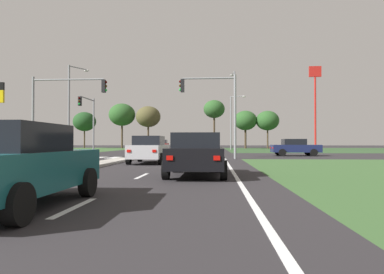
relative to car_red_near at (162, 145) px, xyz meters
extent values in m
plane|color=#282628|center=(2.29, -23.00, -0.82)|extent=(200.00, 200.00, 0.00)
cube|color=#385B2D|center=(-23.21, 1.50, -0.81)|extent=(35.00, 35.00, 0.01)
cube|color=#2D4C28|center=(27.79, 1.50, -0.81)|extent=(35.00, 35.00, 0.01)
cube|color=#ADA89E|center=(2.29, -42.00, -0.75)|extent=(1.20, 22.00, 0.14)
cube|color=#ADA89E|center=(2.29, 2.00, -0.75)|extent=(1.20, 36.00, 0.14)
cube|color=silver|center=(5.79, -48.68, -0.81)|extent=(0.14, 2.00, 0.01)
cube|color=silver|center=(5.79, -42.68, -0.81)|extent=(0.14, 2.00, 0.01)
cube|color=silver|center=(5.79, -36.68, -0.81)|extent=(0.14, 2.00, 0.01)
cube|color=silver|center=(9.14, -41.00, -0.81)|extent=(0.14, 24.00, 0.01)
cube|color=silver|center=(6.09, -30.00, -0.81)|extent=(6.40, 0.50, 0.01)
cube|color=silver|center=(-4.11, -28.20, -0.81)|extent=(0.70, 2.80, 0.01)
cube|color=silver|center=(-2.96, -28.20, -0.81)|extent=(0.70, 2.80, 0.01)
cube|color=silver|center=(-1.81, -28.20, -0.81)|extent=(0.70, 2.80, 0.01)
cube|color=silver|center=(-0.66, -28.20, -0.81)|extent=(0.70, 2.80, 0.01)
cube|color=silver|center=(0.49, -28.20, -0.81)|extent=(0.70, 2.80, 0.01)
cube|color=#A31919|center=(0.00, -0.03, -0.12)|extent=(1.73, 4.49, 0.76)
cube|color=black|center=(0.00, 0.12, 0.53)|extent=(1.52, 2.07, 0.52)
cube|color=red|center=(0.66, 2.24, -0.04)|extent=(0.20, 0.04, 0.14)
cube|color=red|center=(-0.66, 2.24, -0.04)|extent=(0.20, 0.04, 0.14)
cylinder|color=black|center=(0.87, -1.47, -0.50)|extent=(0.22, 0.64, 0.64)
cylinder|color=black|center=(-0.87, -1.47, -0.50)|extent=(0.22, 0.64, 0.64)
cylinder|color=black|center=(0.87, 1.41, -0.50)|extent=(0.22, 0.64, 0.64)
cylinder|color=black|center=(-0.87, 1.41, -0.50)|extent=(0.22, 0.64, 0.64)
cube|color=#19565B|center=(4.62, -48.75, -0.14)|extent=(1.86, 4.32, 0.72)
cube|color=black|center=(4.62, -48.90, 0.49)|extent=(1.64, 1.99, 0.52)
cylinder|color=black|center=(3.69, -47.37, -0.50)|extent=(0.22, 0.64, 0.64)
cylinder|color=black|center=(5.55, -47.37, -0.50)|extent=(0.22, 0.64, 0.64)
cylinder|color=black|center=(5.55, -50.13, -0.50)|extent=(0.22, 0.64, 0.64)
cube|color=#161E47|center=(15.59, -23.57, -0.17)|extent=(4.18, 1.84, 0.66)
cube|color=black|center=(15.44, -23.57, 0.43)|extent=(1.92, 1.62, 0.52)
cube|color=red|center=(13.48, -22.87, -0.10)|extent=(0.04, 0.20, 0.14)
cube|color=red|center=(13.48, -24.27, -0.10)|extent=(0.04, 0.20, 0.14)
cylinder|color=black|center=(16.92, -22.65, -0.50)|extent=(0.64, 0.22, 0.64)
cylinder|color=black|center=(16.92, -24.49, -0.50)|extent=(0.64, 0.22, 0.64)
cylinder|color=black|center=(14.25, -22.65, -0.50)|extent=(0.64, 0.22, 0.64)
cylinder|color=black|center=(14.25, -24.49, -0.50)|extent=(0.64, 0.22, 0.64)
cube|color=black|center=(7.75, -42.39, -0.15)|extent=(1.87, 4.29, 0.70)
cube|color=black|center=(7.75, -42.54, 0.47)|extent=(1.65, 1.97, 0.52)
cube|color=red|center=(7.03, -44.56, -0.07)|extent=(0.20, 0.04, 0.14)
cube|color=red|center=(8.46, -44.56, -0.07)|extent=(0.20, 0.04, 0.14)
cylinder|color=black|center=(6.81, -41.02, -0.50)|extent=(0.22, 0.64, 0.64)
cylinder|color=black|center=(8.68, -41.02, -0.50)|extent=(0.22, 0.64, 0.64)
cylinder|color=black|center=(6.81, -43.76, -0.50)|extent=(0.22, 0.64, 0.64)
cylinder|color=black|center=(8.68, -43.76, -0.50)|extent=(0.22, 0.64, 0.64)
cube|color=#B7B7BC|center=(4.62, -34.99, -0.13)|extent=(1.75, 4.44, 0.73)
cube|color=black|center=(4.62, -35.14, 0.50)|extent=(1.54, 2.04, 0.52)
cube|color=red|center=(3.95, -37.24, -0.06)|extent=(0.20, 0.04, 0.14)
cube|color=red|center=(5.28, -37.24, -0.06)|extent=(0.20, 0.04, 0.14)
cylinder|color=black|center=(3.74, -33.57, -0.50)|extent=(0.22, 0.64, 0.64)
cylinder|color=black|center=(5.49, -33.57, -0.50)|extent=(0.22, 0.64, 0.64)
cylinder|color=black|center=(3.74, -36.42, -0.50)|extent=(0.22, 0.64, 0.64)
cylinder|color=black|center=(5.49, -36.42, -0.50)|extent=(0.22, 0.64, 0.64)
cylinder|color=gray|center=(9.89, -29.60, 2.26)|extent=(0.18, 0.18, 6.15)
cylinder|color=gray|center=(7.97, -29.60, 5.08)|extent=(3.85, 0.12, 0.12)
cube|color=black|center=(6.04, -29.60, 4.56)|extent=(0.26, 0.32, 0.95)
sphere|color=#360503|center=(5.88, -29.60, 4.86)|extent=(0.20, 0.20, 0.20)
sphere|color=#3A2405|center=(5.88, -29.60, 4.56)|extent=(0.20, 0.20, 0.20)
sphere|color=green|center=(5.88, -29.60, 4.26)|extent=(0.20, 0.20, 0.20)
cylinder|color=gray|center=(-5.31, -16.40, 2.27)|extent=(0.18, 0.18, 6.17)
cylinder|color=gray|center=(-5.31, -18.43, 5.10)|extent=(0.12, 4.06, 0.12)
cube|color=black|center=(-5.31, -20.46, 4.58)|extent=(0.32, 0.26, 0.95)
sphere|color=#360503|center=(-5.31, -20.62, 4.88)|extent=(0.20, 0.20, 0.20)
sphere|color=#3A2405|center=(-5.31, -20.62, 4.58)|extent=(0.20, 0.20, 0.20)
sphere|color=green|center=(-5.31, -20.62, 4.28)|extent=(0.20, 0.20, 0.20)
cylinder|color=gray|center=(-5.31, -29.60, 2.27)|extent=(0.18, 0.18, 6.18)
cylinder|color=gray|center=(-2.59, -29.60, 5.11)|extent=(5.45, 0.12, 0.12)
cube|color=black|center=(0.14, -29.60, 4.59)|extent=(0.26, 0.32, 0.95)
sphere|color=#360503|center=(0.30, -29.60, 4.89)|extent=(0.20, 0.20, 0.20)
sphere|color=#3A2405|center=(0.30, -29.60, 4.59)|extent=(0.20, 0.20, 0.20)
sphere|color=green|center=(0.30, -29.60, 4.29)|extent=(0.20, 0.20, 0.20)
cylinder|color=gray|center=(-6.45, -20.49, 3.74)|extent=(0.20, 0.20, 9.11)
cylinder|color=gray|center=(-5.89, -19.54, 8.19)|extent=(1.20, 1.95, 0.10)
ellipsoid|color=#B2B2A8|center=(-5.33, -18.60, 8.09)|extent=(0.56, 0.28, 0.20)
cylinder|color=gray|center=(11.03, -9.26, 4.45)|extent=(0.20, 0.20, 10.54)
cylinder|color=gray|center=(10.89, -8.39, 9.62)|extent=(0.37, 1.75, 0.10)
ellipsoid|color=#B2B2A8|center=(10.76, -7.52, 9.52)|extent=(0.56, 0.28, 0.20)
cylinder|color=gray|center=(11.03, 1.02, 3.49)|extent=(0.20, 0.20, 8.62)
cylinder|color=gray|center=(12.05, 0.55, 7.70)|extent=(2.08, 1.02, 0.10)
ellipsoid|color=#B2B2A8|center=(13.07, 0.09, 7.60)|extent=(0.56, 0.28, 0.20)
cylinder|color=#9E8966|center=(2.23, -14.93, -0.33)|extent=(0.16, 0.16, 0.70)
cylinder|color=maroon|center=(2.23, -14.93, 0.38)|extent=(0.34, 0.34, 0.73)
sphere|color=tan|center=(2.23, -14.93, 0.85)|extent=(0.21, 0.21, 0.21)
cylinder|color=red|center=(23.55, -1.75, 4.71)|extent=(0.28, 0.28, 11.06)
cube|color=red|center=(23.55, -1.75, 11.04)|extent=(1.80, 0.30, 1.60)
torus|color=yellow|center=(23.15, -1.58, 11.04)|extent=(0.96, 0.16, 0.96)
torus|color=yellow|center=(23.94, -1.58, 11.04)|extent=(0.96, 0.16, 0.96)
cylinder|color=#423323|center=(-18.26, 14.69, 1.27)|extent=(0.28, 0.28, 4.17)
ellipsoid|color=#1E421E|center=(-18.26, 14.69, 4.62)|extent=(4.63, 4.63, 3.94)
cylinder|color=#423323|center=(-10.00, 13.14, 1.81)|extent=(0.36, 0.36, 5.26)
ellipsoid|color=#285123|center=(-10.00, 13.14, 5.88)|extent=(5.23, 5.23, 4.45)
cylinder|color=#423323|center=(-4.60, 12.48, 1.63)|extent=(0.35, 0.35, 4.90)
ellipsoid|color=#4C4728|center=(-4.60, 12.48, 5.41)|extent=(4.84, 4.84, 4.11)
cylinder|color=#423323|center=(8.35, 12.97, 2.46)|extent=(0.36, 0.36, 6.56)
ellipsoid|color=#285123|center=(8.35, 12.97, 6.88)|extent=(4.14, 4.14, 3.52)
cylinder|color=#423323|center=(18.46, 11.60, 1.24)|extent=(0.29, 0.29, 4.10)
ellipsoid|color=#285123|center=(18.46, 11.60, 4.49)|extent=(4.37, 4.37, 3.72)
cylinder|color=#423323|center=(14.31, 11.87, 1.26)|extent=(0.39, 0.39, 4.16)
ellipsoid|color=#285123|center=(14.31, 11.87, 4.55)|extent=(4.39, 4.39, 3.73)
camera|label=1|loc=(8.38, -54.99, 0.40)|focal=32.52mm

